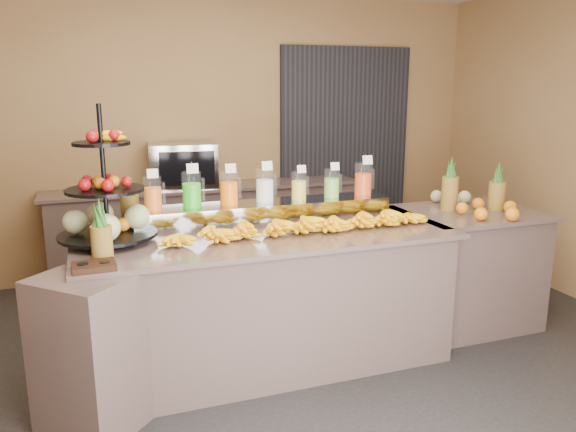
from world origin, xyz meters
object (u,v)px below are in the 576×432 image
condiment_caddy (94,266)px  oven_warmer (183,165)px  fruit_stand (113,207)px  banana_heap (302,222)px  pitcher_tray (265,212)px  right_fruit_pile (480,202)px

condiment_caddy → oven_warmer: size_ratio=0.35×
fruit_stand → oven_warmer: (0.74, 1.82, -0.01)m
fruit_stand → condiment_caddy: size_ratio=3.83×
oven_warmer → banana_heap: bearing=-71.1°
pitcher_tray → oven_warmer: oven_warmer is taller
fruit_stand → right_fruit_pile: (2.70, -0.11, -0.13)m
fruit_stand → right_fruit_pile: fruit_stand is taller
fruit_stand → banana_heap: bearing=10.2°
fruit_stand → right_fruit_pile: size_ratio=1.70×
fruit_stand → condiment_caddy: fruit_stand is taller
right_fruit_pile → oven_warmer: oven_warmer is taller
pitcher_tray → right_fruit_pile: size_ratio=3.67×
pitcher_tray → condiment_caddy: size_ratio=8.25×
pitcher_tray → right_fruit_pile: bearing=-8.9°
banana_heap → pitcher_tray: bearing=114.0°
condiment_caddy → pitcher_tray: bearing=30.3°
fruit_stand → oven_warmer: size_ratio=1.35×
pitcher_tray → fruit_stand: bearing=-171.9°
pitcher_tray → banana_heap: bearing=-66.0°
condiment_caddy → banana_heap: bearing=14.5°
fruit_stand → oven_warmer: fruit_stand is taller
fruit_stand → right_fruit_pile: bearing=17.1°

